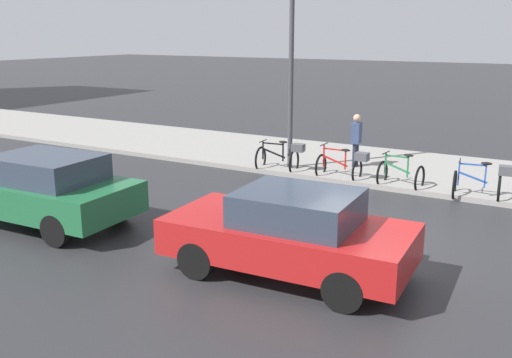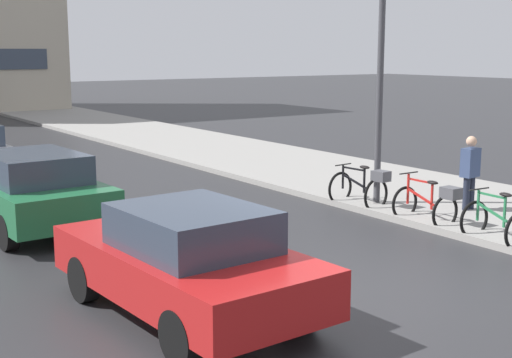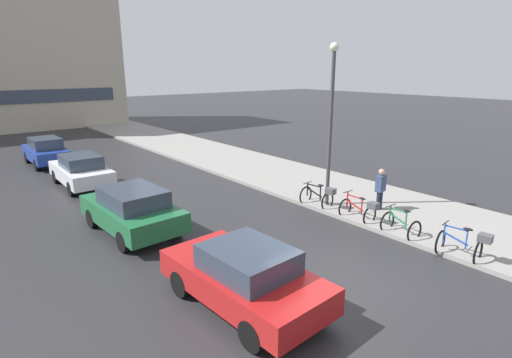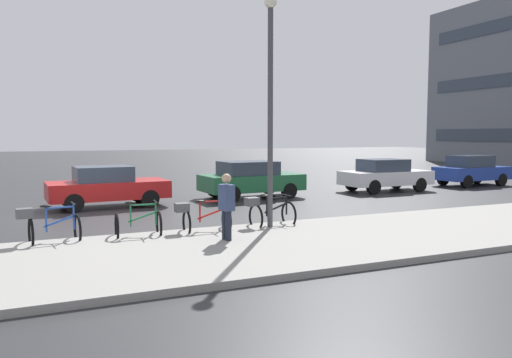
# 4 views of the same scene
# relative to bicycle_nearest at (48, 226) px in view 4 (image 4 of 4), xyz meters

# --- Properties ---
(ground_plane) EXTENTS (140.00, 140.00, 0.00)m
(ground_plane) POSITION_rel_bicycle_nearest_xyz_m (-3.82, 1.56, -0.50)
(ground_plane) COLOR #28282B
(sidewalk_kerb) EXTENTS (4.80, 60.00, 0.14)m
(sidewalk_kerb) POSITION_rel_bicycle_nearest_xyz_m (2.18, 11.56, -0.43)
(sidewalk_kerb) COLOR gray
(sidewalk_kerb) RESTS_ON ground
(bicycle_nearest) EXTENTS (0.84, 1.38, 0.99)m
(bicycle_nearest) POSITION_rel_bicycle_nearest_xyz_m (0.00, 0.00, 0.00)
(bicycle_nearest) COLOR black
(bicycle_nearest) RESTS_ON ground
(bicycle_second) EXTENTS (0.78, 1.11, 0.98)m
(bicycle_second) POSITION_rel_bicycle_nearest_xyz_m (0.08, 2.03, -0.10)
(bicycle_second) COLOR black
(bicycle_second) RESTS_ON ground
(bicycle_third) EXTENTS (0.71, 1.39, 1.00)m
(bicycle_third) POSITION_rel_bicycle_nearest_xyz_m (0.14, 3.60, -0.02)
(bicycle_third) COLOR black
(bicycle_third) RESTS_ON ground
(bicycle_farthest) EXTENTS (0.84, 1.41, 0.97)m
(bicycle_farthest) POSITION_rel_bicycle_nearest_xyz_m (0.12, 5.51, -0.01)
(bicycle_farthest) COLOR black
(bicycle_farthest) RESTS_ON ground
(car_red) EXTENTS (2.13, 4.20, 1.46)m
(car_red) POSITION_rel_bicycle_nearest_xyz_m (-6.09, 2.11, 0.24)
(car_red) COLOR #AD1919
(car_red) RESTS_ON ground
(car_green) EXTENTS (2.14, 4.14, 1.50)m
(car_green) POSITION_rel_bicycle_nearest_xyz_m (-6.35, 7.80, 0.28)
(car_green) COLOR #1E6038
(car_green) RESTS_ON ground
(car_white) EXTENTS (1.82, 4.13, 1.47)m
(car_white) POSITION_rel_bicycle_nearest_xyz_m (-6.08, 14.36, 0.25)
(car_white) COLOR silver
(car_white) RESTS_ON ground
(car_blue) EXTENTS (1.76, 3.87, 1.54)m
(car_blue) POSITION_rel_bicycle_nearest_xyz_m (-6.33, 20.00, 0.28)
(car_blue) COLOR navy
(car_blue) RESTS_ON ground
(pedestrian) EXTENTS (0.43, 0.28, 1.68)m
(pedestrian) POSITION_rel_bicycle_nearest_xyz_m (1.50, 3.79, 0.44)
(pedestrian) COLOR #1E2333
(pedestrian) RESTS_ON ground
(streetlamp) EXTENTS (0.32, 0.32, 6.10)m
(streetlamp) POSITION_rel_bicycle_nearest_xyz_m (0.44, 5.41, 3.08)
(streetlamp) COLOR #424247
(streetlamp) RESTS_ON ground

